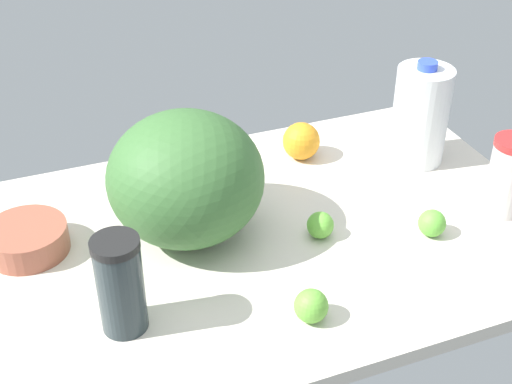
{
  "coord_description": "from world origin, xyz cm",
  "views": [
    {
      "loc": [
        40.6,
        104.09,
        87.67
      ],
      "look_at": [
        0.0,
        0.0,
        13.0
      ],
      "focal_mm": 50.0,
      "sensor_mm": 36.0,
      "label": 1
    }
  ],
  "objects_px": {
    "milk_jug": "(420,115)",
    "orange_near_front": "(301,141)",
    "lime_loose": "(310,306)",
    "lime_by_jug": "(320,225)",
    "watermelon": "(186,178)",
    "tumbler_cup": "(508,176)",
    "shaker_bottle": "(120,285)",
    "lime_beside_bowl": "(432,223)",
    "mixing_bowl": "(27,239)"
  },
  "relations": [
    {
      "from": "lime_loose",
      "to": "lime_beside_bowl",
      "type": "height_order",
      "value": "lime_loose"
    },
    {
      "from": "tumbler_cup",
      "to": "lime_loose",
      "type": "distance_m",
      "value": 0.53
    },
    {
      "from": "tumbler_cup",
      "to": "orange_near_front",
      "type": "height_order",
      "value": "tumbler_cup"
    },
    {
      "from": "shaker_bottle",
      "to": "lime_beside_bowl",
      "type": "distance_m",
      "value": 0.62
    },
    {
      "from": "milk_jug",
      "to": "orange_near_front",
      "type": "distance_m",
      "value": 0.27
    },
    {
      "from": "shaker_bottle",
      "to": "lime_by_jug",
      "type": "bearing_deg",
      "value": -165.61
    },
    {
      "from": "tumbler_cup",
      "to": "milk_jug",
      "type": "bearing_deg",
      "value": -77.23
    },
    {
      "from": "watermelon",
      "to": "milk_jug",
      "type": "bearing_deg",
      "value": -171.68
    },
    {
      "from": "shaker_bottle",
      "to": "lime_beside_bowl",
      "type": "relative_size",
      "value": 3.28
    },
    {
      "from": "shaker_bottle",
      "to": "mixing_bowl",
      "type": "bearing_deg",
      "value": -64.44
    },
    {
      "from": "milk_jug",
      "to": "lime_loose",
      "type": "bearing_deg",
      "value": 41.16
    },
    {
      "from": "lime_loose",
      "to": "milk_jug",
      "type": "bearing_deg",
      "value": -138.84
    },
    {
      "from": "tumbler_cup",
      "to": "orange_near_front",
      "type": "relative_size",
      "value": 1.94
    },
    {
      "from": "shaker_bottle",
      "to": "orange_near_front",
      "type": "xyz_separation_m",
      "value": [
        -0.5,
        -0.39,
        -0.05
      ]
    },
    {
      "from": "milk_jug",
      "to": "lime_beside_bowl",
      "type": "distance_m",
      "value": 0.3
    },
    {
      "from": "mixing_bowl",
      "to": "tumbler_cup",
      "type": "bearing_deg",
      "value": 166.74
    },
    {
      "from": "watermelon",
      "to": "tumbler_cup",
      "type": "height_order",
      "value": "watermelon"
    },
    {
      "from": "watermelon",
      "to": "lime_beside_bowl",
      "type": "bearing_deg",
      "value": 157.94
    },
    {
      "from": "watermelon",
      "to": "shaker_bottle",
      "type": "bearing_deg",
      "value": 50.28
    },
    {
      "from": "tumbler_cup",
      "to": "shaker_bottle",
      "type": "distance_m",
      "value": 0.8
    },
    {
      "from": "lime_loose",
      "to": "orange_near_front",
      "type": "height_order",
      "value": "orange_near_front"
    },
    {
      "from": "lime_loose",
      "to": "lime_by_jug",
      "type": "relative_size",
      "value": 1.1
    },
    {
      "from": "lime_by_jug",
      "to": "lime_beside_bowl",
      "type": "bearing_deg",
      "value": 160.18
    },
    {
      "from": "watermelon",
      "to": "tumbler_cup",
      "type": "bearing_deg",
      "value": 165.47
    },
    {
      "from": "milk_jug",
      "to": "shaker_bottle",
      "type": "height_order",
      "value": "milk_jug"
    },
    {
      "from": "watermelon",
      "to": "lime_loose",
      "type": "distance_m",
      "value": 0.34
    },
    {
      "from": "orange_near_front",
      "to": "lime_beside_bowl",
      "type": "xyz_separation_m",
      "value": [
        -0.12,
        0.36,
        -0.02
      ]
    },
    {
      "from": "lime_by_jug",
      "to": "mixing_bowl",
      "type": "bearing_deg",
      "value": -16.7
    },
    {
      "from": "orange_near_front",
      "to": "lime_by_jug",
      "type": "bearing_deg",
      "value": 72.84
    },
    {
      "from": "milk_jug",
      "to": "mixing_bowl",
      "type": "bearing_deg",
      "value": 1.75
    },
    {
      "from": "mixing_bowl",
      "to": "milk_jug",
      "type": "distance_m",
      "value": 0.87
    },
    {
      "from": "watermelon",
      "to": "shaker_bottle",
      "type": "xyz_separation_m",
      "value": [
        0.17,
        0.21,
        -0.04
      ]
    },
    {
      "from": "lime_loose",
      "to": "orange_near_front",
      "type": "xyz_separation_m",
      "value": [
        -0.2,
        -0.49,
        0.01
      ]
    },
    {
      "from": "lime_loose",
      "to": "lime_beside_bowl",
      "type": "relative_size",
      "value": 1.08
    },
    {
      "from": "shaker_bottle",
      "to": "lime_loose",
      "type": "xyz_separation_m",
      "value": [
        -0.29,
        0.1,
        -0.06
      ]
    },
    {
      "from": "lime_by_jug",
      "to": "watermelon",
      "type": "bearing_deg",
      "value": -23.96
    },
    {
      "from": "watermelon",
      "to": "shaker_bottle",
      "type": "distance_m",
      "value": 0.27
    },
    {
      "from": "mixing_bowl",
      "to": "shaker_bottle",
      "type": "relative_size",
      "value": 0.87
    },
    {
      "from": "watermelon",
      "to": "orange_near_front",
      "type": "bearing_deg",
      "value": -150.49
    },
    {
      "from": "orange_near_front",
      "to": "lime_by_jug",
      "type": "xyz_separation_m",
      "value": [
        0.09,
        0.29,
        -0.02
      ]
    },
    {
      "from": "orange_near_front",
      "to": "milk_jug",
      "type": "bearing_deg",
      "value": 157.42
    },
    {
      "from": "watermelon",
      "to": "orange_near_front",
      "type": "relative_size",
      "value": 3.47
    },
    {
      "from": "mixing_bowl",
      "to": "lime_by_jug",
      "type": "xyz_separation_m",
      "value": [
        -0.54,
        0.16,
        -0.0
      ]
    },
    {
      "from": "watermelon",
      "to": "milk_jug",
      "type": "height_order",
      "value": "watermelon"
    },
    {
      "from": "mixing_bowl",
      "to": "shaker_bottle",
      "type": "bearing_deg",
      "value": 115.56
    },
    {
      "from": "watermelon",
      "to": "lime_beside_bowl",
      "type": "xyz_separation_m",
      "value": [
        -0.44,
        0.18,
        -0.1
      ]
    },
    {
      "from": "tumbler_cup",
      "to": "milk_jug",
      "type": "height_order",
      "value": "milk_jug"
    },
    {
      "from": "orange_near_front",
      "to": "lime_by_jug",
      "type": "distance_m",
      "value": 0.3
    },
    {
      "from": "shaker_bottle",
      "to": "lime_loose",
      "type": "height_order",
      "value": "shaker_bottle"
    },
    {
      "from": "orange_near_front",
      "to": "lime_by_jug",
      "type": "height_order",
      "value": "orange_near_front"
    }
  ]
}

